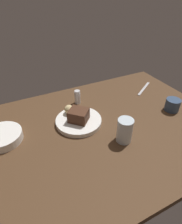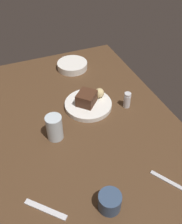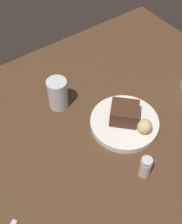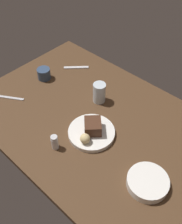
% 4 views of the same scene
% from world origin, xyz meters
% --- Properties ---
extents(dining_table, '(1.20, 0.84, 0.03)m').
position_xyz_m(dining_table, '(0.00, 0.00, 0.01)').
color(dining_table, '#4C331E').
rests_on(dining_table, ground).
extents(dessert_plate, '(0.22, 0.22, 0.02)m').
position_xyz_m(dessert_plate, '(-0.08, 0.08, 0.04)').
color(dessert_plate, white).
rests_on(dessert_plate, dining_table).
extents(chocolate_cake_slice, '(0.11, 0.11, 0.06)m').
position_xyz_m(chocolate_cake_slice, '(-0.08, 0.07, 0.08)').
color(chocolate_cake_slice, '#472819').
rests_on(chocolate_cake_slice, dessert_plate).
extents(bread_roll, '(0.05, 0.05, 0.05)m').
position_xyz_m(bread_roll, '(-0.10, 0.14, 0.08)').
color(bread_roll, '#DBC184').
rests_on(bread_roll, dessert_plate).
extents(salt_shaker, '(0.03, 0.03, 0.08)m').
position_xyz_m(salt_shaker, '(-0.01, 0.25, 0.07)').
color(salt_shaker, silver).
rests_on(salt_shaker, dining_table).
extents(water_glass, '(0.07, 0.07, 0.11)m').
position_xyz_m(water_glass, '(0.05, -0.12, 0.08)').
color(water_glass, silver).
rests_on(water_glass, dining_table).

